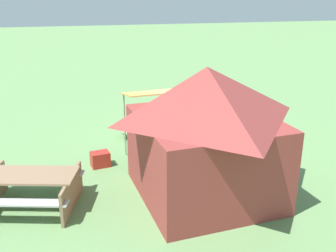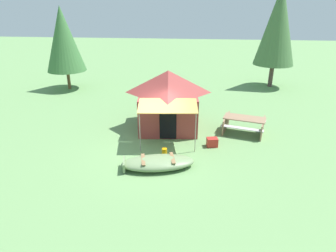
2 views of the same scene
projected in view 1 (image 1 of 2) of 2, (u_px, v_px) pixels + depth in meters
ground_plane at (187, 149)px, 11.13m from camera, size 80.00×80.00×0.00m
beached_rowboat at (163, 126)px, 12.30m from camera, size 2.93×1.71×0.43m
canvas_cabin_tent at (205, 131)px, 8.23m from camera, size 3.22×4.56×2.85m
picnic_table at (30, 186)px, 8.02m from camera, size 2.25×1.99×0.76m
cooler_box at (100, 159)px, 9.98m from camera, size 0.52×0.42×0.39m
fuel_can at (165, 138)px, 11.42m from camera, size 0.24×0.24×0.34m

